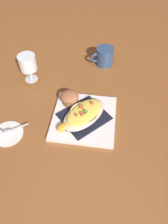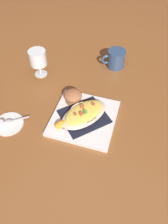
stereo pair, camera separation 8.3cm
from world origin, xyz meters
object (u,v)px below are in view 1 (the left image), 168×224
object	(u,v)px
stemmed_glass	(28,64)
creamer_cup_0	(0,134)
square_plate	(84,118)
orange_garnish	(64,127)
spoon	(9,131)
gratin_dish	(84,113)
muffin	(70,98)
coffee_mug	(104,57)
creamer_saucer	(8,133)

from	to	relation	value
stemmed_glass	creamer_cup_0	world-z (taller)	stemmed_glass
square_plate	orange_garnish	world-z (taller)	orange_garnish
square_plate	creamer_cup_0	size ratio (longest dim) A/B	10.42
stemmed_glass	spoon	bearing A→B (deg)	-76.36
square_plate	orange_garnish	distance (m)	0.10
gratin_dish	stemmed_glass	bearing A→B (deg)	156.22
muffin	spoon	size ratio (longest dim) A/B	0.88
gratin_dish	stemmed_glass	size ratio (longest dim) A/B	1.76
orange_garnish	spoon	xyz separation A→B (m)	(-0.19, -0.08, -0.01)
square_plate	coffee_mug	distance (m)	0.38
square_plate	gratin_dish	bearing A→B (deg)	-124.65
orange_garnish	stemmed_glass	size ratio (longest dim) A/B	0.55
gratin_dish	square_plate	bearing A→B (deg)	55.35
coffee_mug	creamer_cup_0	bearing A→B (deg)	-112.95
gratin_dish	creamer_cup_0	size ratio (longest dim) A/B	9.63
spoon	orange_garnish	bearing A→B (deg)	23.30
muffin	creamer_saucer	xyz separation A→B (m)	(-0.17, -0.22, -0.04)
gratin_dish	creamer_cup_0	world-z (taller)	gratin_dish
gratin_dish	muffin	distance (m)	0.10
orange_garnish	muffin	bearing A→B (deg)	103.27
muffin	spoon	world-z (taller)	muffin
stemmed_glass	square_plate	bearing A→B (deg)	-23.78
muffin	creamer_cup_0	xyz separation A→B (m)	(-0.18, -0.24, -0.03)
gratin_dish	muffin	world-z (taller)	muffin
gratin_dish	creamer_cup_0	bearing A→B (deg)	-144.86
orange_garnish	creamer_cup_0	xyz separation A→B (m)	(-0.22, -0.11, -0.01)
muffin	orange_garnish	bearing A→B (deg)	-76.73
stemmed_glass	spoon	xyz separation A→B (m)	(0.07, -0.30, -0.07)
stemmed_glass	gratin_dish	bearing A→B (deg)	-23.78
coffee_mug	spoon	world-z (taller)	coffee_mug
creamer_cup_0	square_plate	bearing A→B (deg)	35.14
stemmed_glass	spoon	world-z (taller)	stemmed_glass
coffee_mug	square_plate	bearing A→B (deg)	-85.57
orange_garnish	stemmed_glass	distance (m)	0.35
stemmed_glass	creamer_cup_0	size ratio (longest dim) A/B	5.47
orange_garnish	stemmed_glass	world-z (taller)	stemmed_glass
muffin	creamer_saucer	world-z (taller)	muffin
gratin_dish	coffee_mug	distance (m)	0.38
creamer_saucer	coffee_mug	bearing A→B (deg)	67.89
stemmed_glass	creamer_saucer	distance (m)	0.33
orange_garnish	coffee_mug	distance (m)	0.45
square_plate	creamer_saucer	xyz separation A→B (m)	(-0.25, -0.17, -0.00)
square_plate	gratin_dish	xyz separation A→B (m)	(-0.00, -0.00, 0.03)
square_plate	muffin	world-z (taller)	muffin
gratin_dish	orange_garnish	size ratio (longest dim) A/B	3.23
creamer_cup_0	creamer_saucer	bearing A→B (deg)	47.91
square_plate	creamer_saucer	bearing A→B (deg)	-145.97
square_plate	coffee_mug	world-z (taller)	coffee_mug
square_plate	coffee_mug	xyz separation A→B (m)	(-0.03, 0.37, 0.03)
orange_garnish	creamer_cup_0	world-z (taller)	orange_garnish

